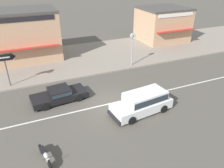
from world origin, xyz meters
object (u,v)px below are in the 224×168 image
at_px(street_clock, 132,42).
at_px(shopfront_mid_block, 162,24).
at_px(sedan_black_2, 59,94).
at_px(shopfront_far_kios, 26,34).
at_px(motorcycle_1, 45,155).
at_px(arrow_signboard, 11,59).
at_px(minivan_white_3, 143,102).

xyz_separation_m(street_clock, shopfront_mid_block, (8.20, 6.57, -0.25)).
relative_size(sedan_black_2, shopfront_far_kios, 0.65).
distance_m(motorcycle_1, street_clock, 14.38).
bearing_deg(arrow_signboard, motorcycle_1, -83.48).
height_order(minivan_white_3, motorcycle_1, minivan_white_3).
height_order(sedan_black_2, minivan_white_3, minivan_white_3).
distance_m(sedan_black_2, minivan_white_3, 6.57).
relative_size(arrow_signboard, shopfront_far_kios, 0.43).
xyz_separation_m(minivan_white_3, street_clock, (3.12, 7.73, 1.81)).
relative_size(street_clock, shopfront_far_kios, 0.50).
relative_size(minivan_white_3, motorcycle_1, 2.44).
bearing_deg(minivan_white_3, arrow_signboard, 136.94).
height_order(minivan_white_3, arrow_signboard, arrow_signboard).
bearing_deg(street_clock, motorcycle_1, -136.78).
bearing_deg(arrow_signboard, sedan_black_2, -51.78).
height_order(sedan_black_2, street_clock, street_clock).
xyz_separation_m(street_clock, shopfront_far_kios, (-9.80, 6.61, 0.20)).
bearing_deg(shopfront_far_kios, arrow_signboard, -104.36).
relative_size(minivan_white_3, shopfront_far_kios, 0.68).
bearing_deg(shopfront_mid_block, sedan_black_2, -147.93).
bearing_deg(shopfront_mid_block, street_clock, -141.30).
height_order(shopfront_mid_block, shopfront_far_kios, shopfront_far_kios).
xyz_separation_m(motorcycle_1, shopfront_mid_block, (18.55, 16.30, 1.98)).
bearing_deg(arrow_signboard, shopfront_mid_block, 18.27).
height_order(motorcycle_1, street_clock, street_clock).
xyz_separation_m(arrow_signboard, shopfront_mid_block, (19.67, 6.50, -0.22)).
xyz_separation_m(motorcycle_1, street_clock, (10.35, 9.73, 2.23)).
xyz_separation_m(sedan_black_2, minivan_white_3, (5.28, -3.90, 0.31)).
bearing_deg(shopfront_far_kios, sedan_black_2, -82.36).
distance_m(shopfront_mid_block, shopfront_far_kios, 18.01).
bearing_deg(sedan_black_2, motorcycle_1, -108.32).
bearing_deg(shopfront_far_kios, motorcycle_1, -91.94).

